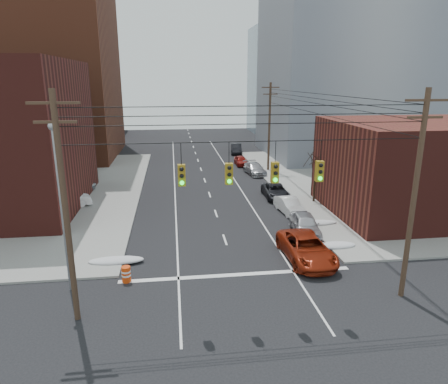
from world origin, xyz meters
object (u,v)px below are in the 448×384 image
object	(u,v)px
parked_car_a	(305,224)
lot_car_d	(32,182)
lot_car_b	(74,184)
red_pickup	(306,248)
parked_car_e	(241,161)
parked_car_d	(255,169)
parked_car_b	(289,206)
lot_car_c	(4,205)
parked_car_f	(236,148)
construction_barrel	(126,274)
lot_car_a	(66,200)
parked_car_c	(276,191)

from	to	relation	value
parked_car_a	lot_car_d	bearing A→B (deg)	153.27
lot_car_b	lot_car_d	distance (m)	4.81
red_pickup	parked_car_e	size ratio (longest dim) A/B	1.53
parked_car_d	lot_car_b	xyz separation A→B (m)	(-20.36, -5.30, 0.07)
parked_car_b	parked_car_e	size ratio (longest dim) A/B	1.10
parked_car_e	lot_car_c	xyz separation A→B (m)	(-23.93, -17.44, 0.15)
red_pickup	parked_car_b	size ratio (longest dim) A/B	1.39
parked_car_f	construction_barrel	xyz separation A→B (m)	(-12.90, -40.46, -0.28)
parked_car_b	lot_car_c	world-z (taller)	lot_car_c
parked_car_e	construction_barrel	xyz separation A→B (m)	(-12.12, -31.30, -0.16)
parked_car_a	lot_car_a	xyz separation A→B (m)	(-19.46, 8.72, 0.07)
lot_car_b	parked_car_c	bearing A→B (deg)	-101.70
lot_car_b	lot_car_d	world-z (taller)	lot_car_d
parked_car_b	parked_car_f	xyz separation A→B (m)	(0.00, 29.69, 0.08)
lot_car_d	lot_car_b	bearing A→B (deg)	-111.13
lot_car_b	construction_barrel	bearing A→B (deg)	-158.14
parked_car_b	lot_car_a	size ratio (longest dim) A/B	0.97
parked_car_c	lot_car_c	bearing A→B (deg)	-174.56
red_pickup	lot_car_b	distance (m)	26.72
parked_car_d	parked_car_f	world-z (taller)	parked_car_f
parked_car_e	construction_barrel	distance (m)	33.56
parked_car_b	construction_barrel	distance (m)	16.81
parked_car_a	parked_car_b	xyz separation A→B (m)	(0.22, 4.90, -0.10)
parked_car_b	lot_car_c	xyz separation A→B (m)	(-24.71, 3.09, 0.11)
lot_car_b	construction_barrel	xyz separation A→B (m)	(7.46, -20.52, -0.28)
parked_car_e	lot_car_c	bearing A→B (deg)	-144.72
lot_car_b	red_pickup	bearing A→B (deg)	-133.51
parked_car_c	lot_car_a	bearing A→B (deg)	-175.65
parked_car_a	construction_barrel	xyz separation A→B (m)	(-12.68, -5.87, -0.30)
parked_car_b	construction_barrel	xyz separation A→B (m)	(-12.90, -10.77, -0.20)
parked_car_d	lot_car_c	distance (m)	27.45
lot_car_b	parked_car_b	bearing A→B (deg)	-113.71
parked_car_c	lot_car_c	xyz separation A→B (m)	(-24.71, -1.74, 0.14)
parked_car_b	parked_car_c	xyz separation A→B (m)	(0.00, 4.83, -0.03)
parked_car_e	lot_car_b	bearing A→B (deg)	-151.97
parked_car_a	red_pickup	bearing A→B (deg)	-101.32
red_pickup	construction_barrel	xyz separation A→B (m)	(-11.30, -1.50, -0.32)
parked_car_a	lot_car_a	bearing A→B (deg)	162.03
parked_car_a	parked_car_d	xyz separation A→B (m)	(0.22, 19.95, -0.09)
red_pickup	parked_car_f	world-z (taller)	red_pickup
parked_car_f	parked_car_b	bearing A→B (deg)	-83.04
parked_car_a	parked_car_e	size ratio (longest dim) A/B	1.22
parked_car_e	lot_car_d	bearing A→B (deg)	-159.54
parked_car_a	lot_car_d	distance (m)	29.48
parked_car_c	parked_car_f	world-z (taller)	parked_car_f
construction_barrel	parked_car_f	bearing A→B (deg)	72.32
parked_car_c	lot_car_b	world-z (taller)	lot_car_b
lot_car_a	parked_car_f	bearing A→B (deg)	-54.23
parked_car_a	parked_car_e	distance (m)	25.44
lot_car_c	parked_car_c	bearing A→B (deg)	-96.63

